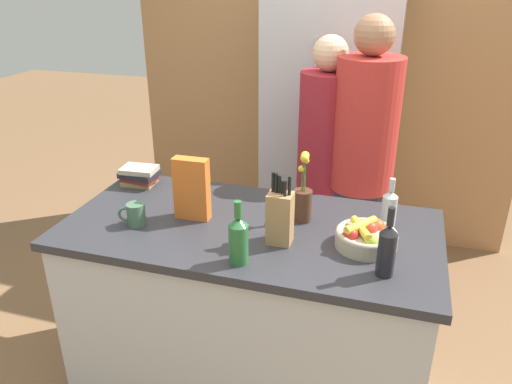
% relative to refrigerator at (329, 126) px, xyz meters
% --- Properties ---
extents(ground_plane, '(14.00, 14.00, 0.00)m').
position_rel_refrigerator_xyz_m(ground_plane, '(-0.12, -1.49, -0.98)').
color(ground_plane, brown).
extents(kitchen_island, '(1.68, 0.83, 0.94)m').
position_rel_refrigerator_xyz_m(kitchen_island, '(-0.12, -1.49, -0.51)').
color(kitchen_island, silver).
rests_on(kitchen_island, ground_plane).
extents(back_wall_wood, '(2.88, 0.12, 2.60)m').
position_rel_refrigerator_xyz_m(back_wall_wood, '(-0.12, 0.36, 0.32)').
color(back_wall_wood, '#AD7A4C').
rests_on(back_wall_wood, ground_plane).
extents(refrigerator, '(0.86, 0.62, 1.96)m').
position_rel_refrigerator_xyz_m(refrigerator, '(0.00, 0.00, 0.00)').
color(refrigerator, '#B7B7BC').
rests_on(refrigerator, ground_plane).
extents(fruit_bowl, '(0.26, 0.26, 0.11)m').
position_rel_refrigerator_xyz_m(fruit_bowl, '(0.40, -1.53, 0.01)').
color(fruit_bowl, tan).
rests_on(fruit_bowl, kitchen_island).
extents(knife_block, '(0.10, 0.09, 0.31)m').
position_rel_refrigerator_xyz_m(knife_block, '(0.05, -1.60, 0.08)').
color(knife_block, '#A87A4C').
rests_on(knife_block, kitchen_island).
extents(flower_vase, '(0.08, 0.08, 0.33)m').
position_rel_refrigerator_xyz_m(flower_vase, '(0.10, -1.38, 0.07)').
color(flower_vase, '#4C2D1E').
rests_on(flower_vase, kitchen_island).
extents(cereal_box, '(0.16, 0.06, 0.29)m').
position_rel_refrigerator_xyz_m(cereal_box, '(-0.39, -1.50, 0.11)').
color(cereal_box, orange).
rests_on(cereal_box, kitchen_island).
extents(coffee_mug, '(0.12, 0.08, 0.10)m').
position_rel_refrigerator_xyz_m(coffee_mug, '(-0.61, -1.63, 0.01)').
color(coffee_mug, '#42664C').
rests_on(coffee_mug, kitchen_island).
extents(book_stack, '(0.20, 0.15, 0.10)m').
position_rel_refrigerator_xyz_m(book_stack, '(-0.82, -1.22, 0.01)').
color(book_stack, '#99844C').
rests_on(book_stack, kitchen_island).
extents(bottle_oil, '(0.08, 0.08, 0.27)m').
position_rel_refrigerator_xyz_m(bottle_oil, '(-0.07, -1.80, 0.07)').
color(bottle_oil, '#286633').
rests_on(bottle_oil, kitchen_island).
extents(bottle_vinegar, '(0.07, 0.07, 0.23)m').
position_rel_refrigerator_xyz_m(bottle_vinegar, '(0.48, -1.31, 0.05)').
color(bottle_vinegar, '#B2BCC1').
rests_on(bottle_vinegar, kitchen_island).
extents(bottle_wine, '(0.07, 0.07, 0.28)m').
position_rel_refrigerator_xyz_m(bottle_wine, '(0.49, -1.72, 0.07)').
color(bottle_wine, black).
rests_on(bottle_wine, kitchen_island).
extents(person_at_sink, '(0.31, 0.31, 1.68)m').
position_rel_refrigerator_xyz_m(person_at_sink, '(0.08, -0.66, -0.03)').
color(person_at_sink, '#383842').
rests_on(person_at_sink, ground_plane).
extents(person_in_blue, '(0.35, 0.35, 1.80)m').
position_rel_refrigerator_xyz_m(person_in_blue, '(0.30, -0.73, 0.03)').
color(person_in_blue, '#383842').
rests_on(person_in_blue, ground_plane).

